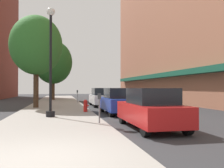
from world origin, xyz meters
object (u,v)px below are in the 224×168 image
(parking_meter_near, at_px, (77,95))
(parking_meter_far, at_px, (99,104))
(lamppost, at_px, (51,59))
(tree_near, at_px, (36,45))
(car_white, at_px, (101,97))
(car_red, at_px, (151,109))
(car_blue, at_px, (118,101))
(fire_hydrant, at_px, (86,106))
(tree_mid, at_px, (53,62))

(parking_meter_near, xyz_separation_m, parking_meter_far, (0.00, -15.09, 0.00))
(lamppost, relative_size, parking_meter_near, 4.50)
(tree_near, xyz_separation_m, car_white, (5.55, 1.98, -4.23))
(car_red, xyz_separation_m, car_white, (0.00, 12.65, 0.00))
(parking_meter_near, height_order, parking_meter_far, same)
(parking_meter_near, bearing_deg, car_blue, -79.38)
(car_white, bearing_deg, parking_meter_near, 119.88)
(parking_meter_near, distance_m, car_white, 4.10)
(lamppost, relative_size, parking_meter_far, 4.50)
(fire_hydrant, bearing_deg, car_red, -72.39)
(lamppost, distance_m, car_white, 9.84)
(tree_near, height_order, car_blue, tree_near)
(tree_near, height_order, car_white, tree_near)
(car_red, distance_m, car_white, 12.65)
(fire_hydrant, height_order, car_red, car_red)
(tree_near, bearing_deg, lamppost, -78.12)
(parking_meter_far, relative_size, car_blue, 0.30)
(parking_meter_far, bearing_deg, car_white, 80.36)
(parking_meter_far, xyz_separation_m, car_blue, (1.95, 4.70, -0.14))
(parking_meter_near, relative_size, car_red, 0.30)
(lamppost, xyz_separation_m, fire_hydrant, (2.12, 2.38, -2.68))
(parking_meter_near, height_order, tree_near, tree_near)
(lamppost, bearing_deg, tree_mid, 91.40)
(car_red, height_order, car_white, same)
(fire_hydrant, height_order, parking_meter_near, parking_meter_near)
(parking_meter_far, distance_m, car_blue, 5.09)
(parking_meter_near, xyz_separation_m, tree_mid, (-2.69, 7.31, 4.09))
(lamppost, bearing_deg, parking_meter_near, 79.72)
(tree_mid, bearing_deg, tree_near, -94.06)
(tree_mid, height_order, car_red, tree_mid)
(lamppost, distance_m, tree_near, 7.00)
(fire_hydrant, relative_size, car_white, 0.18)
(lamppost, height_order, tree_near, tree_near)
(car_blue, bearing_deg, parking_meter_far, -114.26)
(car_blue, bearing_deg, car_red, -91.72)
(lamppost, distance_m, parking_meter_near, 12.60)
(parking_meter_near, height_order, car_blue, car_blue)
(parking_meter_far, height_order, car_red, car_red)
(parking_meter_far, distance_m, car_white, 11.65)
(parking_meter_far, relative_size, tree_mid, 0.17)
(tree_mid, bearing_deg, car_blue, -75.32)
(parking_meter_near, relative_size, tree_mid, 0.17)
(car_red, bearing_deg, lamppost, 135.18)
(fire_hydrant, distance_m, tree_near, 7.11)
(parking_meter_far, relative_size, car_red, 0.30)
(lamppost, xyz_separation_m, parking_meter_far, (2.21, -2.90, -2.25))
(parking_meter_near, distance_m, car_red, 16.38)
(fire_hydrant, height_order, tree_mid, tree_mid)
(car_red, relative_size, car_blue, 1.00)
(car_red, height_order, car_blue, same)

